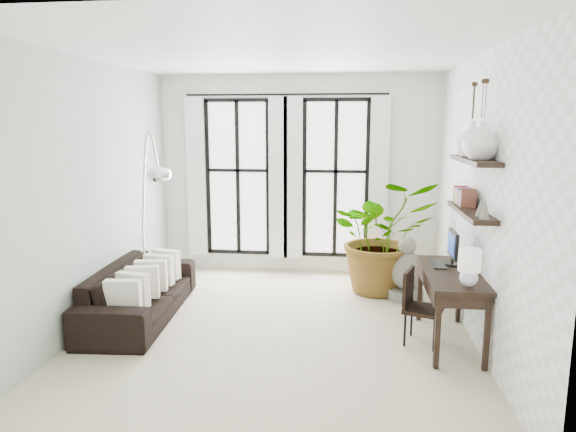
% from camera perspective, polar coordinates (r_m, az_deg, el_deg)
% --- Properties ---
extents(floor, '(5.00, 5.00, 0.00)m').
position_cam_1_polar(floor, '(6.33, -1.08, -12.37)').
color(floor, beige).
rests_on(floor, ground).
extents(ceiling, '(5.00, 5.00, 0.00)m').
position_cam_1_polar(ceiling, '(5.89, -1.19, 17.74)').
color(ceiling, white).
rests_on(ceiling, wall_back).
extents(wall_left, '(0.00, 5.00, 5.00)m').
position_cam_1_polar(wall_left, '(6.59, -20.93, 2.32)').
color(wall_left, '#9EB1A2').
rests_on(wall_left, floor).
extents(wall_right, '(0.00, 5.00, 5.00)m').
position_cam_1_polar(wall_right, '(6.02, 20.60, 1.65)').
color(wall_right, white).
rests_on(wall_right, floor).
extents(wall_back, '(4.50, 0.00, 4.50)m').
position_cam_1_polar(wall_back, '(8.36, 1.19, 4.54)').
color(wall_back, white).
rests_on(wall_back, floor).
extents(windows, '(3.26, 0.13, 2.65)m').
position_cam_1_polar(windows, '(8.32, -0.23, 4.23)').
color(windows, white).
rests_on(windows, wall_back).
extents(wall_shelves, '(0.25, 1.30, 0.60)m').
position_cam_1_polar(wall_shelves, '(5.83, 19.69, 2.70)').
color(wall_shelves, black).
rests_on(wall_shelves, wall_right).
extents(sofa, '(1.02, 2.32, 0.66)m').
position_cam_1_polar(sofa, '(6.84, -16.13, -8.04)').
color(sofa, black).
rests_on(sofa, floor).
extents(throw_pillows, '(0.40, 1.52, 0.40)m').
position_cam_1_polar(throw_pillows, '(6.76, -15.41, -6.75)').
color(throw_pillows, silver).
rests_on(throw_pillows, sofa).
extents(plant, '(1.76, 1.61, 1.66)m').
position_cam_1_polar(plant, '(7.54, 10.39, -2.18)').
color(plant, '#2D7228').
rests_on(plant, floor).
extents(desk, '(0.59, 1.40, 1.22)m').
position_cam_1_polar(desk, '(5.91, 17.72, -6.66)').
color(desk, black).
rests_on(desk, floor).
extents(desk_chair, '(0.51, 0.51, 0.84)m').
position_cam_1_polar(desk_chair, '(5.96, 14.11, -9.22)').
color(desk_chair, black).
rests_on(desk_chair, floor).
extents(arc_lamp, '(0.73, 0.71, 2.36)m').
position_cam_1_polar(arc_lamp, '(6.72, -15.13, 4.07)').
color(arc_lamp, silver).
rests_on(arc_lamp, floor).
extents(buddha, '(0.50, 0.50, 0.89)m').
position_cam_1_polar(buddha, '(7.38, 13.00, -6.22)').
color(buddha, gray).
rests_on(buddha, floor).
extents(vase_a, '(0.37, 0.37, 0.38)m').
position_cam_1_polar(vase_a, '(5.51, 20.70, 7.87)').
color(vase_a, white).
rests_on(vase_a, shelf_upper).
extents(vase_b, '(0.37, 0.37, 0.38)m').
position_cam_1_polar(vase_b, '(5.89, 19.77, 8.04)').
color(vase_b, white).
rests_on(vase_b, shelf_upper).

